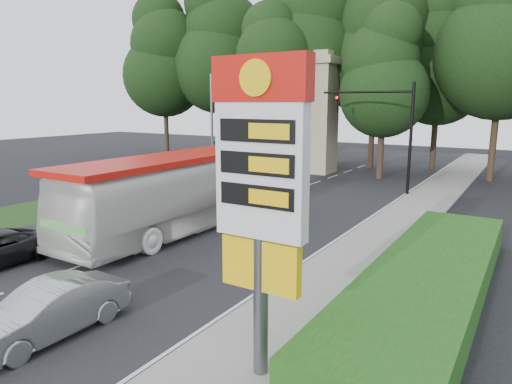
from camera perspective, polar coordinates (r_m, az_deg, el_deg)
The scene contains 19 objects.
road_surface at distance 23.33m, azimuth -6.07°, elevation -3.64°, with size 14.00×80.00×0.02m, color black.
sidewalk_right at distance 19.49m, azimuth 14.25°, elevation -6.77°, with size 3.00×80.00×0.12m, color gray.
grass_verge_left at distance 33.88m, azimuth -12.59°, elevation 0.80°, with size 5.00×50.00×0.02m, color #193814.
hedge at distance 14.97m, azimuth 20.74°, elevation -10.51°, with size 3.00×14.00×1.20m, color #1C4E14.
gas_station_pylon at distance 9.21m, azimuth 0.61°, elevation 1.80°, with size 2.10×0.45×6.85m.
traffic_signal_mast at distance 30.92m, azimuth 16.48°, elevation 8.35°, with size 6.10×0.35×7.20m.
streetlight_signs at distance 34.79m, azimuth -5.24°, elevation 8.63°, with size 2.75×0.98×8.00m.
monument at distance 39.16m, azimuth 7.90°, elevation 9.82°, with size 3.00×3.00×10.05m.
tree_far_west at distance 53.06m, azimuth -11.46°, elevation 16.07°, with size 8.96×8.96×17.60m.
tree_west_mid at distance 50.89m, azimuth -4.70°, elevation 17.60°, with size 9.80×9.80×19.25m.
tree_west_near at distance 49.17m, azimuth 2.65°, elevation 15.89°, with size 8.40×8.40×16.50m.
tree_center_left at distance 43.57m, azimuth 6.04°, elevation 19.12°, with size 10.08×10.08×19.80m.
tree_center_right at distance 43.07m, azimuth 14.79°, elevation 17.57°, with size 9.24×9.24×18.15m.
tree_east_near at distance 43.66m, azimuth 22.02°, elevation 15.28°, with size 8.12×8.12×15.95m.
tree_east_mid at distance 39.26m, azimuth 28.67°, elevation 17.77°, with size 9.52×9.52×18.70m.
tree_monument_left at distance 40.16m, azimuth 2.03°, elevation 15.05°, with size 7.28×7.28×14.30m.
tree_monument_right at distance 36.84m, azimuth 15.77°, elevation 13.96°, with size 6.72×6.72×13.20m.
transit_bus at distance 21.60m, azimuth -9.40°, elevation -0.10°, with size 3.00×12.81×3.57m, color white.
sedan_silver at distance 13.17m, azimuth -24.57°, elevation -13.38°, with size 1.48×4.24×1.40m, color #A0A2A7.
Camera 1 is at (13.89, -5.78, 5.94)m, focal length 32.00 mm.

